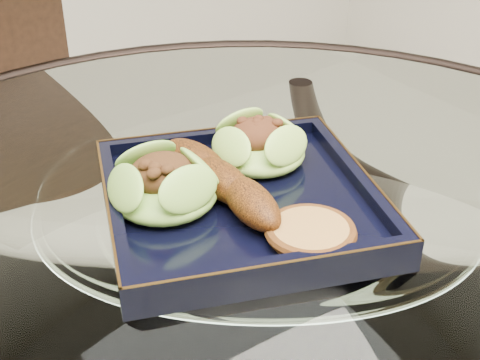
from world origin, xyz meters
TOP-DOWN VIEW (x-y plane):
  - dining_table at (-0.00, -0.00)m, footprint 1.13×1.13m
  - dining_chair at (-0.11, 0.56)m, footprint 0.43×0.43m
  - navy_plate at (-0.00, 0.03)m, footprint 0.35×0.35m
  - lettuce_wrap_left at (-0.07, 0.06)m, footprint 0.14×0.14m
  - lettuce_wrap_right at (0.06, 0.08)m, footprint 0.13×0.13m
  - roasted_plantain at (-0.01, 0.04)m, footprint 0.04×0.19m
  - crumb_patty at (0.01, -0.07)m, footprint 0.09×0.09m

SIDE VIEW (x-z plane):
  - dining_chair at x=-0.11m, z-range 0.05..0.95m
  - dining_table at x=0.00m, z-range 0.21..0.98m
  - navy_plate at x=0.00m, z-range 0.76..0.78m
  - crumb_patty at x=0.01m, z-range 0.78..0.80m
  - roasted_plantain at x=-0.01m, z-range 0.78..0.82m
  - lettuce_wrap_right at x=0.06m, z-range 0.78..0.82m
  - lettuce_wrap_left at x=-0.07m, z-range 0.78..0.82m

